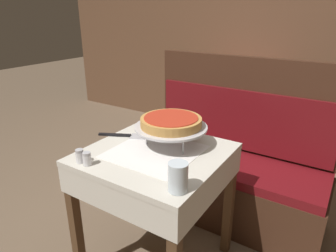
{
  "coord_description": "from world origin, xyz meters",
  "views": [
    {
      "loc": [
        0.82,
        -1.15,
        1.43
      ],
      "look_at": [
        0.02,
        0.09,
        0.86
      ],
      "focal_mm": 32.0,
      "sensor_mm": 36.0,
      "label": 1
    }
  ],
  "objects_px": {
    "dining_table_rear": "(233,92)",
    "water_glass_near": "(178,177)",
    "booth_bench": "(230,173)",
    "pizza_server": "(124,135)",
    "deep_dish_pizza": "(171,122)",
    "condiment_caddy": "(230,78)",
    "salt_shaker": "(80,156)",
    "pepper_shaker": "(87,159)",
    "napkin_holder": "(171,123)",
    "dining_table_front": "(155,170)",
    "pizza_pan_stand": "(171,128)"
  },
  "relations": [
    {
      "from": "pizza_server",
      "to": "salt_shaker",
      "type": "height_order",
      "value": "salt_shaker"
    },
    {
      "from": "deep_dish_pizza",
      "to": "booth_bench",
      "type": "bearing_deg",
      "value": 76.23
    },
    {
      "from": "booth_bench",
      "to": "salt_shaker",
      "type": "relative_size",
      "value": 19.89
    },
    {
      "from": "water_glass_near",
      "to": "salt_shaker",
      "type": "xyz_separation_m",
      "value": [
        -0.52,
        -0.05,
        -0.03
      ]
    },
    {
      "from": "booth_bench",
      "to": "deep_dish_pizza",
      "type": "bearing_deg",
      "value": -103.77
    },
    {
      "from": "water_glass_near",
      "to": "deep_dish_pizza",
      "type": "bearing_deg",
      "value": 125.75
    },
    {
      "from": "dining_table_rear",
      "to": "water_glass_near",
      "type": "relative_size",
      "value": 6.39
    },
    {
      "from": "salt_shaker",
      "to": "napkin_holder",
      "type": "xyz_separation_m",
      "value": [
        0.14,
        0.6,
        0.01
      ]
    },
    {
      "from": "pepper_shaker",
      "to": "napkin_holder",
      "type": "relative_size",
      "value": 0.65
    },
    {
      "from": "pizza_server",
      "to": "condiment_caddy",
      "type": "height_order",
      "value": "condiment_caddy"
    },
    {
      "from": "pepper_shaker",
      "to": "water_glass_near",
      "type": "bearing_deg",
      "value": 5.49
    },
    {
      "from": "dining_table_front",
      "to": "condiment_caddy",
      "type": "xyz_separation_m",
      "value": [
        -0.3,
        1.78,
        0.15
      ]
    },
    {
      "from": "dining_table_front",
      "to": "salt_shaker",
      "type": "bearing_deg",
      "value": -128.89
    },
    {
      "from": "dining_table_rear",
      "to": "napkin_holder",
      "type": "xyz_separation_m",
      "value": [
        0.15,
        -1.48,
        0.15
      ]
    },
    {
      "from": "dining_table_rear",
      "to": "booth_bench",
      "type": "distance_m",
      "value": 1.2
    },
    {
      "from": "booth_bench",
      "to": "salt_shaker",
      "type": "distance_m",
      "value": 1.16
    },
    {
      "from": "dining_table_front",
      "to": "booth_bench",
      "type": "bearing_deg",
      "value": 76.59
    },
    {
      "from": "deep_dish_pizza",
      "to": "pizza_server",
      "type": "bearing_deg",
      "value": -170.29
    },
    {
      "from": "pizza_pan_stand",
      "to": "pepper_shaker",
      "type": "height_order",
      "value": "pizza_pan_stand"
    },
    {
      "from": "water_glass_near",
      "to": "pepper_shaker",
      "type": "bearing_deg",
      "value": -174.51
    },
    {
      "from": "dining_table_front",
      "to": "pepper_shaker",
      "type": "relative_size",
      "value": 11.56
    },
    {
      "from": "napkin_holder",
      "to": "condiment_caddy",
      "type": "xyz_separation_m",
      "value": [
        -0.2,
        1.48,
        -0.01
      ]
    },
    {
      "from": "dining_table_front",
      "to": "deep_dish_pizza",
      "type": "distance_m",
      "value": 0.27
    },
    {
      "from": "dining_table_front",
      "to": "deep_dish_pizza",
      "type": "relative_size",
      "value": 2.27
    },
    {
      "from": "booth_bench",
      "to": "napkin_holder",
      "type": "relative_size",
      "value": 13.28
    },
    {
      "from": "pizza_pan_stand",
      "to": "pizza_server",
      "type": "bearing_deg",
      "value": -170.29
    },
    {
      "from": "napkin_holder",
      "to": "dining_table_rear",
      "type": "bearing_deg",
      "value": 95.87
    },
    {
      "from": "pizza_server",
      "to": "condiment_caddy",
      "type": "xyz_separation_m",
      "value": [
        -0.03,
        1.71,
        0.03
      ]
    },
    {
      "from": "deep_dish_pizza",
      "to": "water_glass_near",
      "type": "distance_m",
      "value": 0.46
    },
    {
      "from": "pizza_pan_stand",
      "to": "dining_table_front",
      "type": "bearing_deg",
      "value": -101.62
    },
    {
      "from": "pizza_pan_stand",
      "to": "condiment_caddy",
      "type": "height_order",
      "value": "condiment_caddy"
    },
    {
      "from": "salt_shaker",
      "to": "pepper_shaker",
      "type": "distance_m",
      "value": 0.05
    },
    {
      "from": "salt_shaker",
      "to": "water_glass_near",
      "type": "bearing_deg",
      "value": 4.98
    },
    {
      "from": "booth_bench",
      "to": "water_glass_near",
      "type": "xyz_separation_m",
      "value": [
        0.12,
        -0.95,
        0.48
      ]
    },
    {
      "from": "dining_table_front",
      "to": "napkin_holder",
      "type": "height_order",
      "value": "napkin_holder"
    },
    {
      "from": "dining_table_rear",
      "to": "deep_dish_pizza",
      "type": "xyz_separation_m",
      "value": [
        0.27,
        -1.66,
        0.24
      ]
    },
    {
      "from": "booth_bench",
      "to": "pizza_server",
      "type": "bearing_deg",
      "value": -124.56
    },
    {
      "from": "salt_shaker",
      "to": "dining_table_front",
      "type": "bearing_deg",
      "value": 51.11
    },
    {
      "from": "deep_dish_pizza",
      "to": "condiment_caddy",
      "type": "relative_size",
      "value": 2.19
    },
    {
      "from": "dining_table_front",
      "to": "pizza_server",
      "type": "distance_m",
      "value": 0.3
    },
    {
      "from": "dining_table_front",
      "to": "water_glass_near",
      "type": "relative_size",
      "value": 6.0
    },
    {
      "from": "pizza_pan_stand",
      "to": "pepper_shaker",
      "type": "relative_size",
      "value": 6.09
    },
    {
      "from": "deep_dish_pizza",
      "to": "condiment_caddy",
      "type": "height_order",
      "value": "deep_dish_pizza"
    },
    {
      "from": "dining_table_rear",
      "to": "dining_table_front",
      "type": "bearing_deg",
      "value": -82.09
    },
    {
      "from": "water_glass_near",
      "to": "pizza_server",
      "type": "bearing_deg",
      "value": 150.45
    },
    {
      "from": "dining_table_rear",
      "to": "salt_shaker",
      "type": "height_order",
      "value": "salt_shaker"
    },
    {
      "from": "pizza_server",
      "to": "napkin_holder",
      "type": "xyz_separation_m",
      "value": [
        0.17,
        0.24,
        0.04
      ]
    },
    {
      "from": "water_glass_near",
      "to": "condiment_caddy",
      "type": "height_order",
      "value": "condiment_caddy"
    },
    {
      "from": "booth_bench",
      "to": "deep_dish_pizza",
      "type": "distance_m",
      "value": 0.82
    },
    {
      "from": "pizza_pan_stand",
      "to": "dining_table_rear",
      "type": "bearing_deg",
      "value": 99.27
    }
  ]
}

